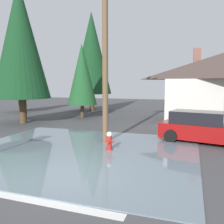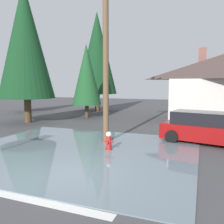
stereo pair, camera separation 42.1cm
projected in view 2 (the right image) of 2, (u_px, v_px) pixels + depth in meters
name	position (u px, v px, depth m)	size (l,w,h in m)	color
ground_plane	(64.00, 177.00, 7.68)	(80.00, 80.00, 0.10)	#424244
flood_puddle	(78.00, 150.00, 10.54)	(9.93, 8.57, 0.04)	slate
lane_stop_bar	(36.00, 201.00, 5.99)	(4.20, 0.30, 0.01)	silver
fire_hydrant	(109.00, 141.00, 10.53)	(0.42, 0.36, 0.84)	#AD231E
utility_pole	(106.00, 48.00, 11.45)	(1.60, 0.28, 8.80)	brown
parked_car	(204.00, 128.00, 11.84)	(4.46, 2.64, 1.54)	maroon
pine_tree_tall_left	(97.00, 53.00, 25.54)	(4.17, 4.17, 10.42)	#4C3823
pine_tree_mid_left	(25.00, 41.00, 17.71)	(4.11, 4.11, 10.27)	#4C3823
pine_tree_short_left	(25.00, 70.00, 25.14)	(2.96, 2.96, 7.41)	#4C3823
pine_tree_far_center	(86.00, 75.00, 20.67)	(2.52, 2.52, 6.30)	#4C3823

